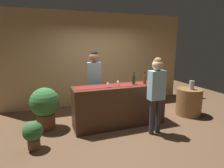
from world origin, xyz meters
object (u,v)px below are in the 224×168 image
(wine_bottle_amber, at_px, (145,79))
(bartender, at_px, (94,77))
(potted_plant_tall, at_px, (45,105))
(round_side_table, at_px, (189,102))
(wine_glass_mid_counter, at_px, (108,83))
(wine_glass_near_customer, at_px, (118,81))
(potted_plant_small, at_px, (33,133))
(wine_bottle_green, at_px, (134,80))
(vase_on_side_table, at_px, (192,85))
(customer_sipping, at_px, (157,88))

(wine_bottle_amber, relative_size, bartender, 0.17)
(wine_bottle_amber, height_order, bartender, bartender)
(bartender, relative_size, potted_plant_tall, 1.82)
(round_side_table, bearing_deg, wine_glass_mid_counter, -178.13)
(wine_glass_near_customer, height_order, potted_plant_small, wine_glass_near_customer)
(wine_bottle_green, bearing_deg, potted_plant_tall, 168.99)
(round_side_table, height_order, potted_plant_tall, potted_plant_tall)
(wine_bottle_amber, xyz_separation_m, vase_on_side_table, (1.42, -0.05, -0.24))
(wine_glass_near_customer, xyz_separation_m, customer_sipping, (0.60, -0.69, -0.06))
(wine_glass_mid_counter, distance_m, round_side_table, 2.50)
(wine_bottle_amber, relative_size, potted_plant_tall, 0.31)
(wine_glass_mid_counter, distance_m, customer_sipping, 1.06)
(wine_bottle_green, distance_m, customer_sipping, 0.71)
(vase_on_side_table, xyz_separation_m, potted_plant_small, (-3.98, -0.37, -0.55))
(wine_glass_mid_counter, bearing_deg, round_side_table, 1.87)
(wine_bottle_green, bearing_deg, wine_glass_near_customer, 178.95)
(wine_bottle_amber, xyz_separation_m, wine_glass_near_customer, (-0.68, 0.04, -0.01))
(wine_bottle_green, relative_size, potted_plant_tall, 0.31)
(bartender, bearing_deg, wine_glass_mid_counter, 112.80)
(vase_on_side_table, relative_size, potted_plant_small, 0.44)
(potted_plant_small, bearing_deg, customer_sipping, -5.10)
(wine_bottle_green, distance_m, potted_plant_small, 2.46)
(wine_glass_near_customer, relative_size, potted_plant_small, 0.27)
(bartender, distance_m, potted_plant_small, 1.97)
(wine_glass_mid_counter, height_order, potted_plant_small, wine_glass_mid_counter)
(wine_bottle_amber, distance_m, round_side_table, 1.61)
(bartender, xyz_separation_m, round_side_table, (2.53, -0.61, -0.75))
(potted_plant_small, bearing_deg, round_side_table, 6.28)
(vase_on_side_table, bearing_deg, potted_plant_small, -174.68)
(bartender, xyz_separation_m, potted_plant_tall, (-1.23, -0.19, -0.55))
(wine_bottle_amber, bearing_deg, wine_glass_mid_counter, -176.44)
(wine_bottle_green, height_order, potted_plant_small, wine_bottle_green)
(wine_glass_near_customer, height_order, bartender, bartender)
(round_side_table, distance_m, potted_plant_tall, 3.79)
(customer_sipping, relative_size, potted_plant_small, 3.10)
(wine_bottle_amber, height_order, customer_sipping, customer_sipping)
(wine_glass_mid_counter, relative_size, round_side_table, 0.19)
(bartender, relative_size, round_side_table, 2.41)
(wine_bottle_amber, distance_m, potted_plant_small, 2.72)
(potted_plant_small, bearing_deg, wine_bottle_green, 11.35)
(wine_bottle_amber, xyz_separation_m, wine_glass_mid_counter, (-0.96, -0.06, -0.01))
(wine_glass_mid_counter, bearing_deg, wine_bottle_green, 8.06)
(wine_bottle_amber, distance_m, bartender, 1.26)
(potted_plant_tall, bearing_deg, wine_bottle_amber, -10.60)
(wine_glass_near_customer, xyz_separation_m, potted_plant_small, (-1.88, -0.47, -0.78))
(round_side_table, relative_size, vase_on_side_table, 3.08)
(round_side_table, xyz_separation_m, potted_plant_tall, (-3.76, 0.42, 0.19))
(wine_bottle_amber, distance_m, wine_bottle_green, 0.28)
(customer_sipping, bearing_deg, wine_glass_near_customer, 131.13)
(customer_sipping, bearing_deg, wine_bottle_amber, 83.13)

